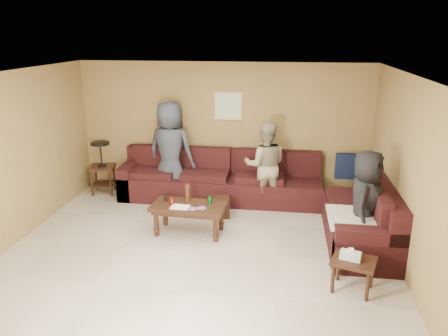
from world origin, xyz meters
The scene contains 10 objects.
room centered at (0.00, 0.00, 1.66)m, with size 5.60×5.50×2.50m.
sectional_sofa centered at (0.81, 1.52, 0.33)m, with size 4.65×2.90×0.97m.
coffee_table centered at (-0.26, 0.57, 0.40)m, with size 1.17×0.64×0.76m.
end_table_left centered at (-2.30, 2.08, 0.53)m, with size 0.52×0.52×1.02m.
side_table_right centered at (2.04, -0.71, 0.37)m, with size 0.61×0.55×0.56m.
waste_bin centered at (0.14, 1.27, 0.17)m, with size 0.28×0.28×0.34m, color #341B11.
wall_art centered at (0.10, 2.48, 1.70)m, with size 0.52×0.04×0.52m.
person_left centered at (-0.91, 2.02, 0.92)m, with size 0.90×0.58×1.84m, color #303643.
person_middle centered at (0.85, 1.81, 0.78)m, with size 0.76×0.59×1.55m, color gray.
person_right centered at (2.30, 0.28, 0.76)m, with size 0.74×0.48×1.51m, color black.
Camera 1 is at (1.16, -5.54, 3.03)m, focal length 35.00 mm.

